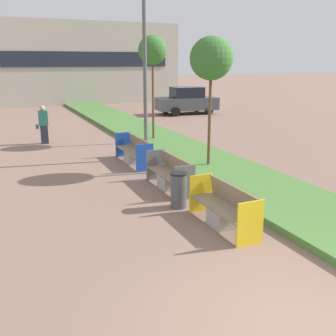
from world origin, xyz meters
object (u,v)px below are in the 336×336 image
at_px(street_lamp_post, 144,20).
at_px(parked_car_distant, 187,101).
at_px(pedestrian_walking, 43,124).
at_px(litter_bin, 179,190).
at_px(bench_blue_frame, 134,153).
at_px(sapling_tree_near, 211,59).
at_px(bench_grey_frame, 170,176).
at_px(bench_yellow_frame, 224,211).
at_px(sapling_tree_far, 153,51).

xyz_separation_m(street_lamp_post, parked_car_distant, (7.23, 11.11, -4.06)).
bearing_deg(pedestrian_walking, litter_bin, -77.58).
height_order(bench_blue_frame, litter_bin, bench_blue_frame).
height_order(sapling_tree_near, parked_car_distant, sapling_tree_near).
bearing_deg(pedestrian_walking, bench_grey_frame, -72.60).
xyz_separation_m(street_lamp_post, sapling_tree_near, (1.44, -2.21, -1.31)).
xyz_separation_m(litter_bin, street_lamp_post, (1.04, 5.09, 4.51)).
bearing_deg(litter_bin, street_lamp_post, 78.41).
distance_m(pedestrian_walking, parked_car_distant, 12.30).
bearing_deg(bench_grey_frame, street_lamp_post, 80.35).
xyz_separation_m(bench_blue_frame, parked_car_distant, (7.84, 11.52, 0.54)).
relative_size(bench_blue_frame, parked_car_distant, 0.56).
xyz_separation_m(sapling_tree_near, parked_car_distant, (5.79, 13.33, -2.75)).
distance_m(bench_blue_frame, street_lamp_post, 4.65).
relative_size(bench_blue_frame, street_lamp_post, 0.26).
distance_m(bench_yellow_frame, pedestrian_walking, 11.43).
bearing_deg(parked_car_distant, bench_yellow_frame, -107.78).
height_order(pedestrian_walking, parked_car_distant, parked_car_distant).
xyz_separation_m(bench_grey_frame, pedestrian_walking, (-2.55, 8.15, 0.50)).
bearing_deg(street_lamp_post, bench_grey_frame, -99.65).
bearing_deg(sapling_tree_far, sapling_tree_near, -90.00).
height_order(bench_blue_frame, parked_car_distant, parked_car_distant).
height_order(bench_yellow_frame, parked_car_distant, parked_car_distant).
relative_size(bench_blue_frame, pedestrian_walking, 1.42).
relative_size(bench_yellow_frame, bench_blue_frame, 0.86).
distance_m(street_lamp_post, sapling_tree_far, 3.36).
distance_m(bench_blue_frame, sapling_tree_near, 4.27).
xyz_separation_m(bench_yellow_frame, parked_car_distant, (7.85, 17.69, 0.55)).
bearing_deg(sapling_tree_far, pedestrian_walking, 160.17).
bearing_deg(street_lamp_post, parked_car_distant, 56.94).
relative_size(litter_bin, pedestrian_walking, 0.54).
bearing_deg(litter_bin, sapling_tree_near, 49.15).
xyz_separation_m(sapling_tree_far, parked_car_distant, (5.79, 8.23, -3.10)).
relative_size(bench_yellow_frame, sapling_tree_near, 0.48).
xyz_separation_m(bench_blue_frame, sapling_tree_far, (2.05, 3.29, 3.64)).
relative_size(bench_yellow_frame, bench_grey_frame, 1.00).
relative_size(litter_bin, parked_car_distant, 0.21).
xyz_separation_m(litter_bin, sapling_tree_near, (2.49, 2.88, 3.20)).
bearing_deg(sapling_tree_far, bench_grey_frame, -107.60).
relative_size(bench_grey_frame, pedestrian_walking, 1.23).
height_order(sapling_tree_near, pedestrian_walking, sapling_tree_near).
xyz_separation_m(street_lamp_post, sapling_tree_far, (1.44, 2.88, -0.96)).
bearing_deg(bench_yellow_frame, sapling_tree_near, 64.77).
bearing_deg(sapling_tree_near, sapling_tree_far, 90.00).
bearing_deg(bench_yellow_frame, litter_bin, 106.18).
bearing_deg(litter_bin, parked_car_distant, 62.94).
height_order(street_lamp_post, pedestrian_walking, street_lamp_post).
bearing_deg(bench_blue_frame, pedestrian_walking, 117.31).
bearing_deg(parked_car_distant, bench_grey_frame, -111.93).
xyz_separation_m(pedestrian_walking, parked_car_distant, (10.40, 6.57, 0.05)).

